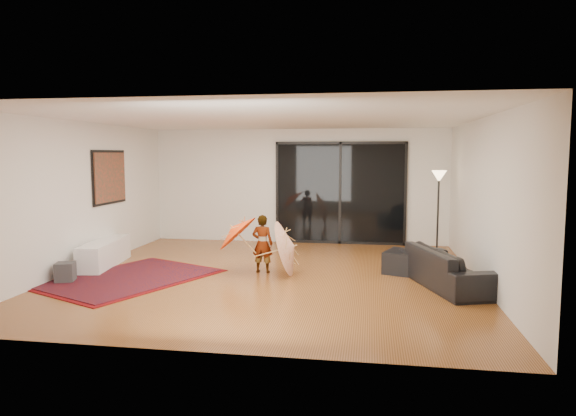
% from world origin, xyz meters
% --- Properties ---
extents(floor, '(7.00, 7.00, 0.00)m').
position_xyz_m(floor, '(0.00, 0.00, 0.00)').
color(floor, '#965629').
rests_on(floor, ground).
extents(ceiling, '(7.00, 7.00, 0.00)m').
position_xyz_m(ceiling, '(0.00, 0.00, 2.70)').
color(ceiling, white).
rests_on(ceiling, wall_back).
extents(wall_back, '(7.00, 0.00, 7.00)m').
position_xyz_m(wall_back, '(0.00, 3.50, 1.35)').
color(wall_back, silver).
rests_on(wall_back, floor).
extents(wall_front, '(7.00, 0.00, 7.00)m').
position_xyz_m(wall_front, '(0.00, -3.50, 1.35)').
color(wall_front, silver).
rests_on(wall_front, floor).
extents(wall_left, '(0.00, 7.00, 7.00)m').
position_xyz_m(wall_left, '(-3.50, 0.00, 1.35)').
color(wall_left, silver).
rests_on(wall_left, floor).
extents(wall_right, '(0.00, 7.00, 7.00)m').
position_xyz_m(wall_right, '(3.50, 0.00, 1.35)').
color(wall_right, silver).
rests_on(wall_right, floor).
extents(sliding_door, '(3.06, 0.07, 2.40)m').
position_xyz_m(sliding_door, '(1.00, 3.47, 1.20)').
color(sliding_door, black).
rests_on(sliding_door, wall_back).
extents(painting, '(0.04, 1.28, 1.08)m').
position_xyz_m(painting, '(-3.46, 1.00, 1.65)').
color(painting, black).
rests_on(painting, wall_left).
extents(media_console, '(0.69, 1.78, 0.48)m').
position_xyz_m(media_console, '(-3.25, 0.30, 0.24)').
color(media_console, white).
rests_on(media_console, floor).
extents(speaker, '(0.36, 0.36, 0.33)m').
position_xyz_m(speaker, '(-3.25, -0.97, 0.17)').
color(speaker, '#424244').
rests_on(speaker, floor).
extents(persian_rug, '(3.00, 3.39, 0.02)m').
position_xyz_m(persian_rug, '(-2.34, -0.57, 0.01)').
color(persian_rug, '#62080B').
rests_on(persian_rug, floor).
extents(sofa, '(1.44, 2.25, 0.61)m').
position_xyz_m(sofa, '(2.95, -0.21, 0.31)').
color(sofa, black).
rests_on(sofa, floor).
extents(ottoman, '(0.88, 0.88, 0.39)m').
position_xyz_m(ottoman, '(2.35, 0.62, 0.20)').
color(ottoman, black).
rests_on(ottoman, floor).
extents(floor_lamp, '(0.30, 0.30, 1.77)m').
position_xyz_m(floor_lamp, '(3.10, 2.40, 1.40)').
color(floor_lamp, black).
rests_on(floor_lamp, floor).
extents(child, '(0.40, 0.27, 1.04)m').
position_xyz_m(child, '(-0.18, 0.26, 0.52)').
color(child, '#999999').
rests_on(child, floor).
extents(parasol_orange, '(0.73, 0.85, 0.88)m').
position_xyz_m(parasol_orange, '(-0.73, 0.21, 0.73)').
color(parasol_orange, '#F9420D').
rests_on(parasol_orange, child).
extents(parasol_white, '(0.53, 0.98, 1.00)m').
position_xyz_m(parasol_white, '(0.42, 0.11, 0.50)').
color(parasol_white, silver).
rests_on(parasol_white, floor).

